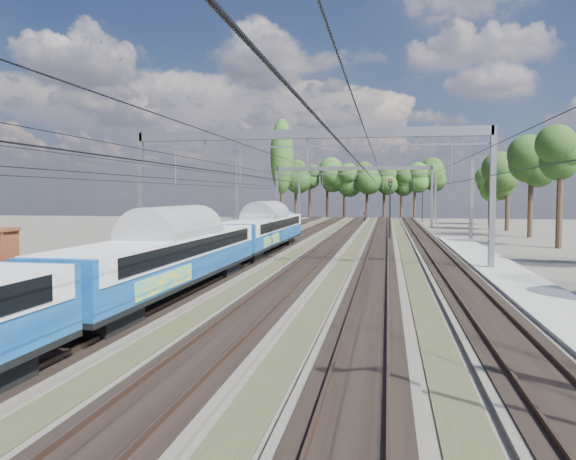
% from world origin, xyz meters
% --- Properties ---
extents(track_bed, '(21.00, 130.00, 0.34)m').
position_xyz_m(track_bed, '(-0.00, 45.00, 0.10)').
color(track_bed, '#47423A').
rests_on(track_bed, ground).
extents(platform, '(3.00, 70.00, 0.30)m').
position_xyz_m(platform, '(12.00, 20.00, 0.15)').
color(platform, gray).
rests_on(platform, ground).
extents(catenary, '(25.65, 130.00, 9.00)m').
position_xyz_m(catenary, '(0.33, 52.69, 6.40)').
color(catenary, slate).
rests_on(catenary, ground).
extents(tree_belt, '(40.08, 98.95, 11.74)m').
position_xyz_m(tree_belt, '(6.25, 92.79, 7.99)').
color(tree_belt, black).
rests_on(tree_belt, ground).
extents(poplar, '(4.40, 4.40, 19.04)m').
position_xyz_m(poplar, '(-14.50, 98.00, 11.89)').
color(poplar, black).
rests_on(poplar, ground).
extents(emu_train, '(2.82, 59.61, 4.12)m').
position_xyz_m(emu_train, '(-4.50, 17.76, 2.42)').
color(emu_train, black).
rests_on(emu_train, ground).
extents(worker, '(0.51, 0.72, 1.86)m').
position_xyz_m(worker, '(1.32, 90.99, 0.93)').
color(worker, black).
rests_on(worker, ground).
extents(signal_near, '(0.42, 0.38, 6.44)m').
position_xyz_m(signal_near, '(5.42, 53.82, 4.07)').
color(signal_near, black).
rests_on(signal_near, ground).
extents(signal_far, '(0.37, 0.34, 6.00)m').
position_xyz_m(signal_far, '(11.02, 92.29, 3.80)').
color(signal_far, black).
rests_on(signal_far, ground).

